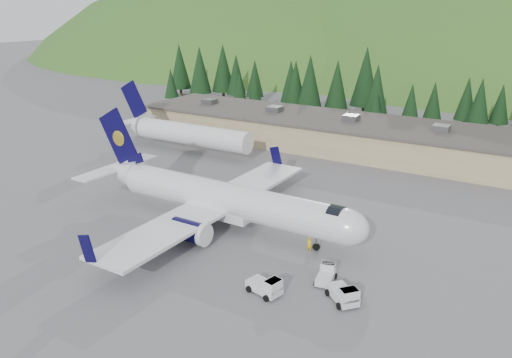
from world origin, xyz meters
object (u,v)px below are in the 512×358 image
object	(u,v)px
baggage_tug_a	(267,287)
terminal_building	(324,131)
airliner	(221,199)
ramp_worker	(309,245)
second_airliner	(179,132)
baggage_tug_b	(344,295)
baggage_tug_c	(326,274)

from	to	relation	value
baggage_tug_a	terminal_building	distance (m)	50.51
airliner	ramp_worker	bearing A→B (deg)	-3.27
second_airliner	baggage_tug_b	bearing A→B (deg)	-35.42
terminal_building	airliner	bearing A→B (deg)	-84.06
baggage_tug_b	baggage_tug_c	size ratio (longest dim) A/B	1.18
airliner	baggage_tug_c	size ratio (longest dim) A/B	12.13
baggage_tug_b	terminal_building	xyz separation A→B (m)	(-21.93, 45.76, 1.85)
second_airliner	baggage_tug_c	xyz separation A→B (m)	(39.12, -27.21, -2.66)
baggage_tug_a	ramp_worker	xyz separation A→B (m)	(-0.23, 9.19, 0.04)
baggage_tug_a	baggage_tug_b	distance (m)	6.68
terminal_building	ramp_worker	size ratio (longest dim) A/B	44.70
second_airliner	ramp_worker	distance (m)	42.12
ramp_worker	second_airliner	bearing A→B (deg)	-42.19
baggage_tug_a	terminal_building	xyz separation A→B (m)	(-15.64, 47.99, 1.87)
airliner	terminal_building	distance (m)	38.19
airliner	baggage_tug_a	xyz separation A→B (m)	(11.69, -10.00, -2.46)
airliner	terminal_building	bearing A→B (deg)	96.75
baggage_tug_a	second_airliner	bearing A→B (deg)	151.84
baggage_tug_c	baggage_tug_b	bearing A→B (deg)	-143.45
baggage_tug_c	second_airliner	bearing A→B (deg)	44.77
second_airliner	baggage_tug_a	xyz separation A→B (m)	(35.56, -31.99, -2.57)
second_airliner	ramp_worker	bearing A→B (deg)	-32.84
second_airliner	baggage_tug_b	world-z (taller)	second_airliner
baggage_tug_b	terminal_building	world-z (taller)	terminal_building
second_airliner	baggage_tug_a	distance (m)	47.90
baggage_tug_c	ramp_worker	distance (m)	5.82
second_airliner	baggage_tug_c	world-z (taller)	second_airliner
airliner	baggage_tug_b	world-z (taller)	airliner
baggage_tug_a	terminal_building	bearing A→B (deg)	121.87
airliner	ramp_worker	world-z (taller)	airliner
baggage_tug_c	ramp_worker	bearing A→B (deg)	30.29
second_airliner	baggage_tug_a	world-z (taller)	second_airliner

